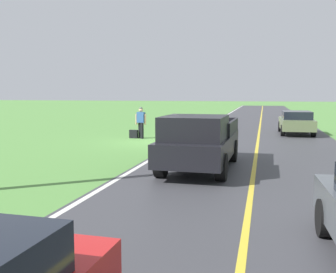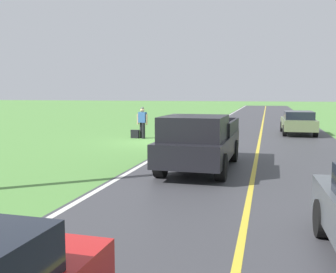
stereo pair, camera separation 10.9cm
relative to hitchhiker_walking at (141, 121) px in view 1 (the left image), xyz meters
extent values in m
plane|color=#568E42|center=(-1.24, 1.37, -0.98)|extent=(200.00, 200.00, 0.00)
cube|color=#3D3D42|center=(-6.33, 1.37, -0.98)|extent=(8.04, 120.00, 0.00)
cube|color=silver|center=(-2.49, 1.37, -0.98)|extent=(0.16, 117.60, 0.00)
cube|color=gold|center=(-6.33, 1.37, -0.98)|extent=(0.14, 117.60, 0.00)
cylinder|color=black|center=(-0.10, 0.16, -0.54)|extent=(0.18, 0.18, 0.88)
cylinder|color=black|center=(0.10, -0.10, -0.54)|extent=(0.18, 0.18, 0.88)
cube|color=#335999|center=(0.00, 0.03, 0.19)|extent=(0.41, 0.28, 0.58)
sphere|color=tan|center=(0.00, 0.03, 0.59)|extent=(0.23, 0.23, 0.23)
sphere|color=#4C564C|center=(0.00, 0.03, 0.67)|extent=(0.20, 0.20, 0.20)
cube|color=black|center=(-0.01, -0.17, 0.22)|extent=(0.33, 0.22, 0.44)
cylinder|color=tan|center=(-0.26, 0.06, 0.08)|extent=(0.10, 0.10, 0.58)
cylinder|color=tan|center=(0.26, 0.04, 0.08)|extent=(0.10, 0.10, 0.58)
cube|color=black|center=(0.42, 0.06, -0.75)|extent=(0.47, 0.23, 0.47)
cube|color=black|center=(-4.59, 7.74, -0.23)|extent=(2.10, 5.44, 0.70)
cube|color=black|center=(-4.57, 8.92, 0.48)|extent=(1.88, 2.19, 0.72)
cube|color=black|center=(-4.57, 8.92, 0.55)|extent=(1.70, 1.33, 0.43)
cube|color=black|center=(-5.55, 6.67, 0.34)|extent=(0.15, 3.03, 0.45)
cube|color=black|center=(-3.67, 6.64, 0.34)|extent=(0.15, 3.03, 0.45)
cube|color=black|center=(-4.63, 5.14, 0.34)|extent=(1.84, 0.13, 0.45)
cylinder|color=black|center=(-5.46, 9.50, -0.58)|extent=(0.31, 0.81, 0.80)
cylinder|color=black|center=(-3.66, 9.47, -0.58)|extent=(0.31, 0.81, 0.80)
cylinder|color=black|center=(-5.52, 6.20, -0.58)|extent=(0.31, 0.81, 0.80)
cylinder|color=black|center=(-3.72, 6.17, -0.58)|extent=(0.31, 0.81, 0.80)
cylinder|color=black|center=(-7.69, 13.43, -0.65)|extent=(0.27, 0.67, 0.66)
cube|color=#66754C|center=(-8.52, -4.43, -0.34)|extent=(1.92, 4.43, 0.62)
cube|color=black|center=(-8.53, -4.23, 0.20)|extent=(1.67, 2.40, 0.46)
cylinder|color=black|center=(-7.66, -5.82, -0.65)|extent=(0.25, 0.66, 0.66)
cylinder|color=black|center=(-9.35, -5.84, -0.65)|extent=(0.25, 0.66, 0.66)
cylinder|color=black|center=(-7.70, -3.02, -0.65)|extent=(0.25, 0.66, 0.66)
cylinder|color=black|center=(-9.39, -3.04, -0.65)|extent=(0.25, 0.66, 0.66)
camera|label=1|loc=(-6.60, 20.51, 1.53)|focal=41.63mm
camera|label=2|loc=(-6.70, 20.49, 1.53)|focal=41.63mm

